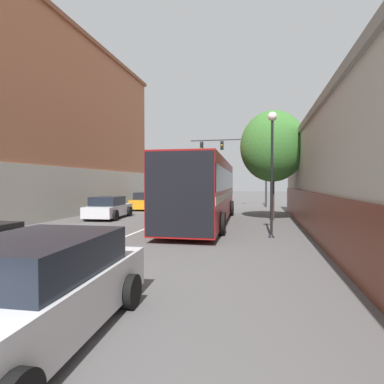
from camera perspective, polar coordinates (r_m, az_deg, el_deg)
name	(u,v)px	position (r m, az deg, el deg)	size (l,w,h in m)	color
lane_center_line	(163,222)	(17.16, -5.61, -5.65)	(0.14, 43.80, 0.01)	silver
bus	(204,188)	(16.60, 2.28, 0.71)	(3.29, 12.51, 3.40)	maroon
hatchback_foreground	(29,293)	(4.92, -28.61, -16.58)	(2.36, 4.55, 1.44)	silver
parked_car_left_near	(109,208)	(19.35, -15.61, -2.94)	(2.30, 4.08, 1.37)	silver
parked_car_left_mid	(147,201)	(25.28, -8.59, -1.77)	(2.21, 4.27, 1.43)	orange
parked_car_left_distant	(174,197)	(32.75, -3.38, -0.97)	(2.01, 4.49, 1.38)	slate
traffic_signal_gantry	(241,154)	(28.20, 9.24, 7.07)	(7.12, 0.36, 6.54)	#333338
street_lamp	(272,158)	(12.53, 15.00, 6.30)	(0.37, 0.37, 5.06)	black
street_tree_near	(273,146)	(18.39, 15.11, 8.37)	(3.78, 3.40, 6.44)	#4C3823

